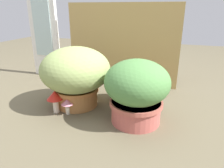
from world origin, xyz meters
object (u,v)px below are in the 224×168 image
leafy_planter (137,90)px  mushroom_ornament_red (55,97)px  grass_planter (76,74)px  cat (128,87)px  mushroom_ornament_pink (67,103)px

leafy_planter → mushroom_ornament_red: leafy_planter is taller
grass_planter → cat: 0.38m
cat → mushroom_ornament_red: size_ratio=2.27×
leafy_planter → cat: 0.29m
mushroom_ornament_red → grass_planter: bearing=61.3°
mushroom_ornament_red → cat: bearing=36.7°
cat → mushroom_ornament_red: 0.51m
mushroom_ornament_pink → cat: bearing=42.8°
mushroom_ornament_red → mushroom_ornament_pink: 0.09m
leafy_planter → cat: (-0.11, 0.25, -0.09)m
cat → mushroom_ornament_pink: (-0.33, -0.30, -0.04)m
cat → mushroom_ornament_red: bearing=-143.3°
cat → leafy_planter: bearing=-65.7°
leafy_planter → mushroom_ornament_red: size_ratio=2.54×
mushroom_ornament_red → mushroom_ornament_pink: (0.09, 0.00, -0.03)m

